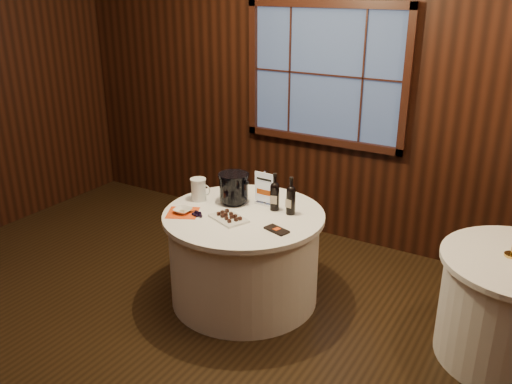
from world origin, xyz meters
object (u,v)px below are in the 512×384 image
Objects in this scene: chocolate_plate at (229,217)px; cracker_bowl at (183,211)px; port_bottle_right at (291,198)px; grape_bunch at (198,213)px; glass_pitcher at (199,189)px; ice_bucket at (234,188)px; sign_stand at (264,193)px; chocolate_box at (277,230)px; main_table at (244,256)px; port_bottle_left at (275,194)px.

chocolate_plate reaches higher than cracker_bowl.
port_bottle_right reaches higher than grape_bunch.
glass_pitcher reaches higher than chocolate_plate.
grape_bunch is at bearing 8.62° from cracker_bowl.
ice_bucket is 0.39m from grape_bunch.
sign_stand is 0.25m from ice_bucket.
port_bottle_right is at bearing -11.41° from sign_stand.
sign_stand is 1.50× the size of glass_pitcher.
chocolate_box is at bearing -27.10° from ice_bucket.
port_bottle_right is 0.86m from cracker_bowl.
sign_stand is (0.05, 0.24, 0.48)m from main_table.
chocolate_box is at bearing -74.51° from port_bottle_left.
glass_pitcher reaches higher than cracker_bowl.
ice_bucket is at bearing 143.24° from main_table.
chocolate_plate is at bearing -36.00° from glass_pitcher.
grape_bunch is at bearing -156.83° from chocolate_box.
glass_pitcher is (-0.28, -0.10, -0.04)m from ice_bucket.
ice_bucket is at bearing 116.36° from chocolate_plate.
ice_bucket is 0.64m from chocolate_box.
main_table is at bearing -36.76° from ice_bucket.
port_bottle_right is at bearing 33.96° from grape_bunch.
grape_bunch is at bearing -105.13° from ice_bucket.
port_bottle_right is 0.50m from chocolate_plate.
ice_bucket reaches higher than main_table.
main_table is 4.52× the size of sign_stand.
ice_bucket reaches higher than chocolate_plate.
chocolate_box is at bearing -23.80° from glass_pitcher.
glass_pitcher is (-0.51, -0.20, -0.00)m from sign_stand.
cracker_bowl is at bearing -167.50° from chocolate_plate.
chocolate_box is at bearing -21.88° from main_table.
grape_bunch is (-0.60, -0.40, -0.11)m from port_bottle_right.
port_bottle_left is 0.74m from cracker_bowl.
main_table is 0.43m from chocolate_plate.
port_bottle_left is 1.62× the size of glass_pitcher.
grape_bunch is (-0.10, -0.36, -0.12)m from ice_bucket.
port_bottle_left reaches higher than port_bottle_right.
chocolate_box is at bearing 6.83° from cracker_bowl.
ice_bucket is 0.35m from chocolate_plate.
port_bottle_left is 1.01× the size of port_bottle_right.
port_bottle_right is 1.65× the size of chocolate_box.
cracker_bowl is at bearing -121.28° from ice_bucket.
port_bottle_right is at bearing 28.54° from main_table.
port_bottle_right is 0.80m from glass_pitcher.
main_table is 0.54m from grape_bunch.
chocolate_box is (0.56, -0.29, -0.13)m from ice_bucket.
glass_pitcher reaches higher than chocolate_box.
chocolate_plate is (-0.35, -0.34, -0.12)m from port_bottle_right.
main_table is 0.63m from cracker_bowl.
port_bottle_right is (0.27, -0.06, 0.04)m from sign_stand.
port_bottle_left is 0.36m from ice_bucket.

